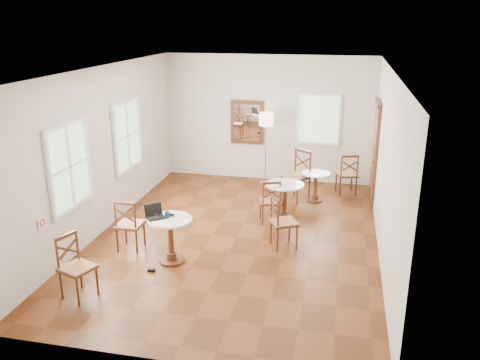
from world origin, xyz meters
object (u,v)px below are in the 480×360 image
Objects in this scene: cafe_table_near at (171,235)px; navy_mug at (167,215)px; chair_near_b at (76,267)px; chair_mid_a at (270,201)px; cafe_table_mid at (285,198)px; mouse at (172,214)px; water_glass at (156,216)px; floor_lamp at (266,124)px; power_adapter at (151,270)px; cafe_table_back at (316,183)px; laptop at (155,214)px; chair_mid_b at (283,222)px; chair_back_a at (347,174)px; chair_near_a at (129,224)px; chair_back_b at (297,176)px.

navy_mug reaches higher than cafe_table_near.
chair_near_b reaches higher than chair_mid_a.
mouse is (-1.61, -1.92, 0.30)m from cafe_table_mid.
cafe_table_near is 8.21× the size of water_glass.
chair_mid_a is (1.33, 1.96, -0.03)m from cafe_table_near.
floor_lamp reaches higher than water_glass.
cafe_table_near reaches higher than power_adapter.
cafe_table_back is 1.58m from chair_mid_a.
mouse is 0.93m from power_adapter.
navy_mug is 0.91m from power_adapter.
floor_lamp reaches higher than laptop.
power_adapter is at bearing -90.36° from water_glass.
water_glass is at bearing 89.64° from power_adapter.
chair_mid_a is at bearing 53.95° from navy_mug.
chair_near_b is at bearing 102.36° from chair_mid_b.
chair_mid_a is 2.42m from chair_back_a.
cafe_table_near is 1.94m from chair_mid_b.
chair_near_b is 3.95m from chair_mid_a.
cafe_table_near is 0.82× the size of chair_near_b.
chair_near_a is (-2.95, -3.04, 0.06)m from cafe_table_back.
navy_mug is (-1.65, -2.00, 0.33)m from cafe_table_mid.
cafe_table_mid is at bearing -144.80° from chair_near_a.
chair_near_b is at bearing -85.94° from chair_back_b.
chair_mid_a is 2.32× the size of laptop.
laptop reaches higher than mouse.
chair_back_b is at bearing -130.57° from chair_near_a.
chair_back_b is at bearing 178.69° from cafe_table_back.
cafe_table_mid is 0.71× the size of chair_back_b.
chair_near_b is at bearing -160.43° from laptop.
chair_back_a is at bearing 41.72° from mouse.
cafe_table_back is 0.43m from chair_back_b.
chair_near_b reaches higher than power_adapter.
chair_near_a reaches higher than mouse.
chair_near_b is 5.93m from floor_lamp.
chair_back_a is at bearing 55.29° from power_adapter.
laptop is 3.18× the size of navy_mug.
cafe_table_back is at bearing 25.48° from chair_back_a.
cafe_table_near is 0.89m from chair_near_a.
chair_mid_a is (2.29, 3.22, -0.03)m from chair_near_b.
chair_mid_b is at bearing -16.17° from laptop.
cafe_table_near is 0.62m from power_adapter.
chair_mid_a is at bearing 9.16° from laptop.
laptop reaches higher than power_adapter.
cafe_table_back is 5.52m from chair_near_b.
cafe_table_mid is 2.62m from navy_mug.
power_adapter is (-0.19, -0.51, -0.76)m from mouse.
chair_near_b is 6.37m from chair_back_a.
chair_mid_b is at bearing 93.00° from chair_mid_a.
cafe_table_mid is 0.83× the size of chair_mid_b.
chair_near_a is 1.00× the size of chair_near_b.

